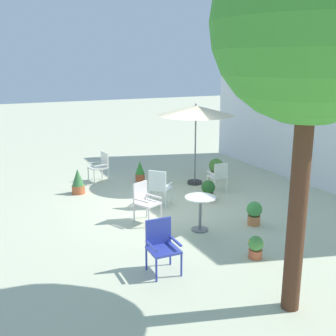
{
  "coord_description": "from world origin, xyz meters",
  "views": [
    {
      "loc": [
        8.97,
        -4.39,
        3.55
      ],
      "look_at": [
        0.0,
        -0.07,
        0.99
      ],
      "focal_mm": 44.19,
      "sensor_mm": 36.0,
      "label": 1
    }
  ],
  "objects_px": {
    "patio_chair_1": "(101,165)",
    "potted_plant_5": "(208,190)",
    "shade_tree": "(318,22)",
    "patio_umbrella_0": "(196,111)",
    "patio_chair_4": "(145,200)",
    "potted_plant_0": "(254,212)",
    "cafe_table_0": "(200,207)",
    "patio_chair_2": "(219,175)",
    "potted_plant_4": "(140,171)",
    "potted_plant_3": "(78,182)",
    "patio_chair_3": "(159,186)",
    "potted_plant_1": "(216,167)",
    "patio_chair_0": "(161,243)",
    "potted_plant_2": "(256,247)"
  },
  "relations": [
    {
      "from": "patio_umbrella_0",
      "to": "potted_plant_5",
      "type": "distance_m",
      "value": 2.48
    },
    {
      "from": "patio_chair_4",
      "to": "potted_plant_4",
      "type": "xyz_separation_m",
      "value": [
        -3.16,
        1.15,
        -0.21
      ]
    },
    {
      "from": "patio_chair_4",
      "to": "potted_plant_5",
      "type": "height_order",
      "value": "patio_chair_4"
    },
    {
      "from": "patio_chair_4",
      "to": "potted_plant_4",
      "type": "distance_m",
      "value": 3.37
    },
    {
      "from": "potted_plant_3",
      "to": "potted_plant_5",
      "type": "height_order",
      "value": "potted_plant_3"
    },
    {
      "from": "cafe_table_0",
      "to": "potted_plant_3",
      "type": "xyz_separation_m",
      "value": [
        -3.72,
        -1.74,
        -0.18
      ]
    },
    {
      "from": "patio_chair_3",
      "to": "potted_plant_3",
      "type": "height_order",
      "value": "patio_chair_3"
    },
    {
      "from": "patio_chair_4",
      "to": "potted_plant_0",
      "type": "height_order",
      "value": "patio_chair_4"
    },
    {
      "from": "potted_plant_0",
      "to": "potted_plant_1",
      "type": "relative_size",
      "value": 0.92
    },
    {
      "from": "shade_tree",
      "to": "cafe_table_0",
      "type": "relative_size",
      "value": 7.02
    },
    {
      "from": "potted_plant_0",
      "to": "potted_plant_1",
      "type": "height_order",
      "value": "potted_plant_1"
    },
    {
      "from": "patio_chair_2",
      "to": "potted_plant_2",
      "type": "height_order",
      "value": "patio_chair_2"
    },
    {
      "from": "shade_tree",
      "to": "patio_chair_0",
      "type": "height_order",
      "value": "shade_tree"
    },
    {
      "from": "patio_chair_2",
      "to": "potted_plant_4",
      "type": "height_order",
      "value": "patio_chair_2"
    },
    {
      "from": "potted_plant_4",
      "to": "patio_chair_2",
      "type": "bearing_deg",
      "value": 35.16
    },
    {
      "from": "patio_chair_3",
      "to": "potted_plant_5",
      "type": "bearing_deg",
      "value": 80.81
    },
    {
      "from": "potted_plant_3",
      "to": "potted_plant_4",
      "type": "xyz_separation_m",
      "value": [
        -0.43,
        2.02,
        -0.03
      ]
    },
    {
      "from": "patio_chair_4",
      "to": "patio_chair_2",
      "type": "bearing_deg",
      "value": 111.69
    },
    {
      "from": "patio_chair_0",
      "to": "patio_chair_2",
      "type": "height_order",
      "value": "patio_chair_0"
    },
    {
      "from": "patio_chair_0",
      "to": "potted_plant_0",
      "type": "height_order",
      "value": "patio_chair_0"
    },
    {
      "from": "patio_chair_0",
      "to": "potted_plant_5",
      "type": "bearing_deg",
      "value": 137.0
    },
    {
      "from": "shade_tree",
      "to": "patio_umbrella_0",
      "type": "bearing_deg",
      "value": 163.52
    },
    {
      "from": "patio_umbrella_0",
      "to": "potted_plant_1",
      "type": "bearing_deg",
      "value": 112.11
    },
    {
      "from": "shade_tree",
      "to": "potted_plant_3",
      "type": "distance_m",
      "value": 7.96
    },
    {
      "from": "patio_chair_0",
      "to": "potted_plant_4",
      "type": "distance_m",
      "value": 5.71
    },
    {
      "from": "patio_umbrella_0",
      "to": "patio_chair_1",
      "type": "bearing_deg",
      "value": -119.82
    },
    {
      "from": "patio_chair_4",
      "to": "potted_plant_1",
      "type": "bearing_deg",
      "value": 126.2
    },
    {
      "from": "patio_chair_4",
      "to": "potted_plant_1",
      "type": "height_order",
      "value": "patio_chair_4"
    },
    {
      "from": "patio_chair_0",
      "to": "patio_chair_2",
      "type": "relative_size",
      "value": 1.05
    },
    {
      "from": "patio_chair_0",
      "to": "potted_plant_1",
      "type": "xyz_separation_m",
      "value": [
        -4.84,
        4.15,
        -0.21
      ]
    },
    {
      "from": "patio_chair_2",
      "to": "patio_chair_4",
      "type": "relative_size",
      "value": 0.97
    },
    {
      "from": "patio_chair_3",
      "to": "potted_plant_5",
      "type": "xyz_separation_m",
      "value": [
        0.21,
        1.31,
        -0.23
      ]
    },
    {
      "from": "potted_plant_1",
      "to": "potted_plant_5",
      "type": "distance_m",
      "value": 2.47
    },
    {
      "from": "shade_tree",
      "to": "cafe_table_0",
      "type": "xyz_separation_m",
      "value": [
        -3.17,
        0.23,
        -3.51
      ]
    },
    {
      "from": "patio_chair_3",
      "to": "potted_plant_2",
      "type": "height_order",
      "value": "patio_chair_3"
    },
    {
      "from": "patio_chair_0",
      "to": "patio_chair_4",
      "type": "xyz_separation_m",
      "value": [
        -2.26,
        0.63,
        0.01
      ]
    },
    {
      "from": "potted_plant_1",
      "to": "patio_chair_2",
      "type": "bearing_deg",
      "value": -30.0
    },
    {
      "from": "cafe_table_0",
      "to": "patio_chair_4",
      "type": "height_order",
      "value": "patio_chair_4"
    },
    {
      "from": "shade_tree",
      "to": "patio_umbrella_0",
      "type": "distance_m",
      "value": 6.86
    },
    {
      "from": "shade_tree",
      "to": "potted_plant_3",
      "type": "xyz_separation_m",
      "value": [
        -6.89,
        -1.52,
        -3.7
      ]
    },
    {
      "from": "potted_plant_4",
      "to": "potted_plant_5",
      "type": "distance_m",
      "value": 2.71
    },
    {
      "from": "patio_chair_4",
      "to": "potted_plant_0",
      "type": "relative_size",
      "value": 1.68
    },
    {
      "from": "patio_chair_0",
      "to": "patio_chair_2",
      "type": "xyz_separation_m",
      "value": [
        -3.31,
        3.27,
        0.0
      ]
    },
    {
      "from": "potted_plant_2",
      "to": "potted_plant_4",
      "type": "height_order",
      "value": "potted_plant_4"
    },
    {
      "from": "patio_chair_0",
      "to": "patio_chair_3",
      "type": "xyz_separation_m",
      "value": [
        -3.08,
        1.36,
        0.02
      ]
    },
    {
      "from": "cafe_table_0",
      "to": "patio_umbrella_0",
      "type": "bearing_deg",
      "value": 152.5
    },
    {
      "from": "patio_chair_0",
      "to": "patio_umbrella_0",
      "type": "bearing_deg",
      "value": 144.58
    },
    {
      "from": "patio_chair_2",
      "to": "potted_plant_4",
      "type": "relative_size",
      "value": 1.41
    },
    {
      "from": "patio_chair_1",
      "to": "potted_plant_5",
      "type": "distance_m",
      "value": 3.6
    },
    {
      "from": "patio_umbrella_0",
      "to": "patio_chair_0",
      "type": "height_order",
      "value": "patio_umbrella_0"
    }
  ]
}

